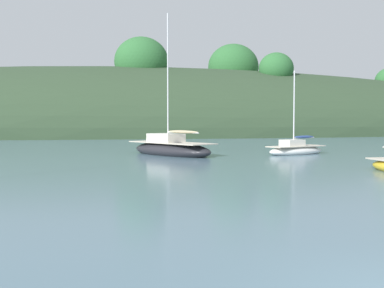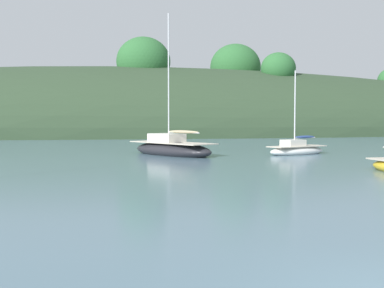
{
  "view_description": "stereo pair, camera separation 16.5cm",
  "coord_description": "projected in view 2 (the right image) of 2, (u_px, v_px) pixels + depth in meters",
  "views": [
    {
      "loc": [
        -4.55,
        -6.07,
        2.65
      ],
      "look_at": [
        0.0,
        20.0,
        1.2
      ],
      "focal_mm": 46.57,
      "sensor_mm": 36.0,
      "label": 1
    },
    {
      "loc": [
        -4.39,
        -6.09,
        2.65
      ],
      "look_at": [
        0.0,
        20.0,
        1.2
      ],
      "focal_mm": 46.57,
      "sensor_mm": 36.0,
      "label": 2
    }
  ],
  "objects": [
    {
      "name": "sailboat_grey_yawl",
      "position": [
        172.0,
        149.0,
        34.6
      ],
      "size": [
        6.15,
        7.52,
        10.06
      ],
      "color": "#232328",
      "rests_on": "ground"
    },
    {
      "name": "mooring_buoy_channel",
      "position": [
        188.0,
        146.0,
        42.35
      ],
      "size": [
        0.44,
        0.44,
        0.54
      ],
      "color": "orange",
      "rests_on": "ground"
    },
    {
      "name": "sailboat_white_near",
      "position": [
        297.0,
        150.0,
        35.21
      ],
      "size": [
        5.12,
        3.47,
        6.06
      ],
      "color": "white",
      "rests_on": "ground"
    },
    {
      "name": "far_shoreline_hill",
      "position": [
        139.0,
        133.0,
        76.17
      ],
      "size": [
        150.0,
        36.0,
        24.51
      ],
      "color": "#2D422B",
      "rests_on": "ground"
    }
  ]
}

